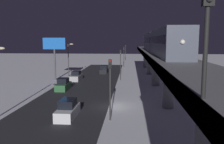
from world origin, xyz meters
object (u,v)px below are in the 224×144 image
sedan_white (68,110)px  traffic_light_mid (121,60)px  traffic_light_far (124,54)px  traffic_light_distant (126,50)px  sedan_black (104,70)px  sedan_silver_2 (76,76)px  commercial_billboard (54,48)px  traffic_light_near (110,81)px  subway_train (159,42)px  rail_signal (207,18)px  sedan_green (63,85)px

sedan_white → traffic_light_mid: traffic_light_mid is taller
traffic_light_far → traffic_light_distant: 25.30m
traffic_light_mid → sedan_black: bearing=-66.0°
sedan_silver_2 → sedan_black: bearing=-112.2°
sedan_white → traffic_light_distant: bearing=86.4°
traffic_light_mid → commercial_billboard: size_ratio=0.72×
commercial_billboard → sedan_black: bearing=-129.9°
traffic_light_near → commercial_billboard: size_ratio=0.72×
traffic_light_distant → subway_train: bearing=96.5°
subway_train → sedan_black: bearing=-59.2°
rail_signal → traffic_light_far: size_ratio=0.62×
sedan_silver_2 → subway_train: bearing=153.6°
rail_signal → sedan_green: bearing=-65.6°
sedan_silver_2 → sedan_black: (-4.60, -11.30, -0.00)m
sedan_green → traffic_light_near: bearing=122.0°
rail_signal → traffic_light_mid: bearing=-83.6°
sedan_green → traffic_light_distant: size_ratio=0.68×
rail_signal → traffic_light_mid: size_ratio=0.62×
sedan_green → traffic_light_far: bearing=-104.6°
sedan_green → traffic_light_near: (-9.30, 14.89, 3.40)m
commercial_billboard → subway_train: bearing=158.2°
subway_train → rail_signal: 32.31m
traffic_light_mid → traffic_light_distant: same height
sedan_green → commercial_billboard: (4.61, -9.93, 6.03)m
sedan_green → traffic_light_distant: 61.82m
traffic_light_mid → subway_train: bearing=127.8°
sedan_black → traffic_light_mid: traffic_light_mid is taller
traffic_light_distant → traffic_light_near: bearing=90.0°
sedan_white → sedan_black: bearing=90.0°
traffic_light_mid → traffic_light_distant: (0.00, -50.61, 0.00)m
rail_signal → sedan_silver_2: rail_signal is taller
sedan_silver_2 → sedan_black: same height
sedan_green → commercial_billboard: size_ratio=0.49×
sedan_white → subway_train: bearing=54.2°
sedan_green → traffic_light_near: traffic_light_near is taller
sedan_green → sedan_silver_2: (0.00, -9.68, 0.00)m
sedan_green → sedan_black: bearing=-102.4°
sedan_white → traffic_light_mid: 25.31m
sedan_green → traffic_light_mid: size_ratio=0.68×
sedan_silver_2 → traffic_light_mid: size_ratio=0.72×
traffic_light_near → sedan_black: bearing=-82.5°
sedan_green → traffic_light_near: size_ratio=0.68×
sedan_silver_2 → traffic_light_far: (-9.30, -26.04, 3.40)m
sedan_black → commercial_billboard: bearing=-129.9°
traffic_light_distant → traffic_light_mid: bearing=90.0°
traffic_light_mid → traffic_light_distant: bearing=-90.0°
traffic_light_mid → rail_signal: bearing=96.4°
sedan_silver_2 → traffic_light_distant: (-9.30, -51.35, 3.40)m
commercial_billboard → sedan_white: bearing=110.9°
rail_signal → sedan_white: 20.51m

